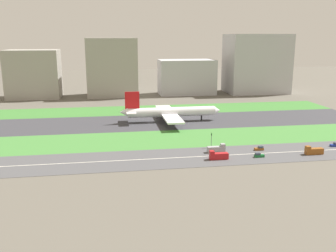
{
  "coord_description": "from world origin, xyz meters",
  "views": [
    {
      "loc": [
        -25.6,
        -230.17,
        53.17
      ],
      "look_at": [
        5.5,
        -36.5,
        6.0
      ],
      "focal_mm": 39.96,
      "sensor_mm": 36.0,
      "label": 1
    }
  ],
  "objects_px": {
    "traffic_light": "(211,139)",
    "hangar_building": "(112,67)",
    "truck_1": "(314,151)",
    "truck_0": "(217,149)",
    "car_2": "(335,145)",
    "truck_2": "(218,156)",
    "car_6": "(259,155)",
    "office_tower": "(187,77)",
    "terminal_building": "(34,74)",
    "airliner": "(169,112)",
    "car_4": "(259,148)",
    "cargo_warehouse": "(256,64)",
    "fuel_tank_west": "(125,81)"
  },
  "relations": [
    {
      "from": "traffic_light",
      "to": "hangar_building",
      "type": "distance_m",
      "value": 180.98
    },
    {
      "from": "truck_1",
      "to": "truck_0",
      "type": "xyz_separation_m",
      "value": [
        -43.34,
        10.0,
        0.0
      ]
    },
    {
      "from": "car_2",
      "to": "truck_2",
      "type": "xyz_separation_m",
      "value": [
        -62.92,
        -10.0,
        0.75
      ]
    },
    {
      "from": "truck_1",
      "to": "traffic_light",
      "type": "height_order",
      "value": "traffic_light"
    },
    {
      "from": "car_6",
      "to": "traffic_light",
      "type": "relative_size",
      "value": 0.61
    },
    {
      "from": "hangar_building",
      "to": "office_tower",
      "type": "bearing_deg",
      "value": 0.0
    },
    {
      "from": "terminal_building",
      "to": "airliner",
      "type": "bearing_deg",
      "value": -48.16
    },
    {
      "from": "car_4",
      "to": "office_tower",
      "type": "xyz_separation_m",
      "value": [
        2.55,
        182.0,
        15.09
      ]
    },
    {
      "from": "car_2",
      "to": "car_4",
      "type": "relative_size",
      "value": 1.0
    },
    {
      "from": "car_2",
      "to": "truck_2",
      "type": "relative_size",
      "value": 0.52
    },
    {
      "from": "airliner",
      "to": "car_6",
      "type": "xyz_separation_m",
      "value": [
        28.35,
        -78.0,
        -5.31
      ]
    },
    {
      "from": "truck_2",
      "to": "car_4",
      "type": "relative_size",
      "value": 1.91
    },
    {
      "from": "car_6",
      "to": "truck_2",
      "type": "distance_m",
      "value": 19.05
    },
    {
      "from": "car_4",
      "to": "hangar_building",
      "type": "xyz_separation_m",
      "value": [
        -66.44,
        182.0,
        24.95
      ]
    },
    {
      "from": "traffic_light",
      "to": "car_6",
      "type": "bearing_deg",
      "value": -46.24
    },
    {
      "from": "truck_2",
      "to": "terminal_building",
      "type": "distance_m",
      "value": 222.8
    },
    {
      "from": "truck_1",
      "to": "cargo_warehouse",
      "type": "distance_m",
      "value": 199.73
    },
    {
      "from": "truck_1",
      "to": "office_tower",
      "type": "relative_size",
      "value": 0.16
    },
    {
      "from": "car_4",
      "to": "hangar_building",
      "type": "distance_m",
      "value": 195.35
    },
    {
      "from": "truck_0",
      "to": "terminal_building",
      "type": "height_order",
      "value": "terminal_building"
    },
    {
      "from": "truck_1",
      "to": "car_4",
      "type": "bearing_deg",
      "value": -24.28
    },
    {
      "from": "truck_0",
      "to": "traffic_light",
      "type": "height_order",
      "value": "traffic_light"
    },
    {
      "from": "car_2",
      "to": "cargo_warehouse",
      "type": "height_order",
      "value": "cargo_warehouse"
    },
    {
      "from": "office_tower",
      "to": "fuel_tank_west",
      "type": "relative_size",
      "value": 2.71
    },
    {
      "from": "truck_2",
      "to": "fuel_tank_west",
      "type": "distance_m",
      "value": 238.98
    },
    {
      "from": "truck_2",
      "to": "terminal_building",
      "type": "height_order",
      "value": "terminal_building"
    },
    {
      "from": "truck_2",
      "to": "truck_1",
      "type": "bearing_deg",
      "value": -180.0
    },
    {
      "from": "hangar_building",
      "to": "car_2",
      "type": "bearing_deg",
      "value": -59.8
    },
    {
      "from": "truck_1",
      "to": "fuel_tank_west",
      "type": "bearing_deg",
      "value": -72.3
    },
    {
      "from": "airliner",
      "to": "car_2",
      "type": "xyz_separation_m",
      "value": [
        72.23,
        -68.0,
        -5.31
      ]
    },
    {
      "from": "traffic_light",
      "to": "terminal_building",
      "type": "distance_m",
      "value": 208.25
    },
    {
      "from": "terminal_building",
      "to": "fuel_tank_west",
      "type": "bearing_deg",
      "value": 28.95
    },
    {
      "from": "terminal_building",
      "to": "fuel_tank_west",
      "type": "relative_size",
      "value": 2.35
    },
    {
      "from": "truck_2",
      "to": "office_tower",
      "type": "bearing_deg",
      "value": -97.71
    },
    {
      "from": "traffic_light",
      "to": "cargo_warehouse",
      "type": "bearing_deg",
      "value": 62.06
    },
    {
      "from": "airliner",
      "to": "cargo_warehouse",
      "type": "relative_size",
      "value": 1.14
    },
    {
      "from": "car_4",
      "to": "cargo_warehouse",
      "type": "xyz_separation_m",
      "value": [
        70.68,
        182.0,
        26.71
      ]
    },
    {
      "from": "truck_2",
      "to": "traffic_light",
      "type": "height_order",
      "value": "traffic_light"
    },
    {
      "from": "truck_1",
      "to": "fuel_tank_west",
      "type": "xyz_separation_m",
      "value": [
        -75.64,
        237.0,
        6.23
      ]
    },
    {
      "from": "truck_0",
      "to": "office_tower",
      "type": "height_order",
      "value": "office_tower"
    },
    {
      "from": "car_2",
      "to": "traffic_light",
      "type": "bearing_deg",
      "value": 172.55
    },
    {
      "from": "car_6",
      "to": "traffic_light",
      "type": "height_order",
      "value": "traffic_light"
    },
    {
      "from": "truck_1",
      "to": "car_4",
      "type": "relative_size",
      "value": 1.91
    },
    {
      "from": "car_4",
      "to": "fuel_tank_west",
      "type": "relative_size",
      "value": 0.23
    },
    {
      "from": "cargo_warehouse",
      "to": "car_2",
      "type": "bearing_deg",
      "value": -99.73
    },
    {
      "from": "office_tower",
      "to": "terminal_building",
      "type": "bearing_deg",
      "value": 180.0
    },
    {
      "from": "fuel_tank_west",
      "to": "car_2",
      "type": "bearing_deg",
      "value": -67.73
    },
    {
      "from": "hangar_building",
      "to": "truck_2",
      "type": "bearing_deg",
      "value": -77.37
    },
    {
      "from": "office_tower",
      "to": "truck_0",
      "type": "bearing_deg",
      "value": -97.43
    },
    {
      "from": "truck_2",
      "to": "truck_0",
      "type": "distance_m",
      "value": 10.25
    }
  ]
}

